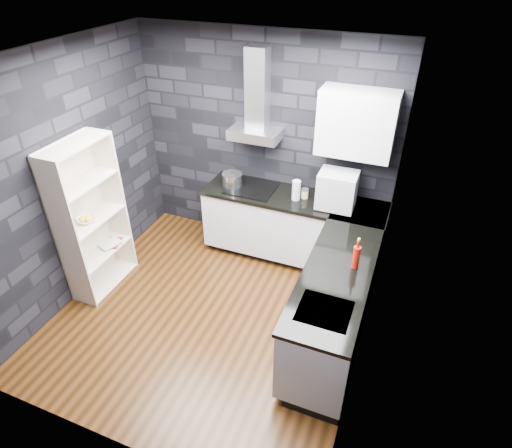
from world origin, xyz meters
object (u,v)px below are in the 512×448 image
Objects in this scene: bookshelf at (91,219)px; appliance_garage at (337,190)px; fruit_bowl at (86,220)px; red_bottle at (356,257)px; glass_vase at (296,190)px; storage_jar at (305,194)px; utensil_crock at (324,192)px; pot at (232,180)px.

appliance_garage is at bearing 17.48° from bookshelf.
red_bottle is at bearing 6.36° from fruit_bowl.
glass_vase is at bearing 33.88° from fruit_bowl.
red_bottle is at bearing -53.17° from storage_jar.
glass_vase is 0.35m from utensil_crock.
pot is 1.70m from bookshelf.
utensil_crock is (1.12, 0.17, -0.02)m from pot.
bookshelf reaches higher than pot.
storage_jar is 2.47m from fruit_bowl.
storage_jar is at bearing -149.28° from utensil_crock.
red_bottle reaches higher than fruit_bowl.
red_bottle is (1.72, -1.02, 0.03)m from pot.
bookshelf is (-2.24, -1.44, -0.06)m from utensil_crock.
pot is 2.06× the size of utensil_crock.
appliance_garage is at bearing -0.47° from glass_vase.
pot is 0.83m from glass_vase.
utensil_crock is 0.50× the size of red_bottle.
pot reaches higher than storage_jar.
storage_jar is at bearing 41.24° from glass_vase.
red_bottle reaches higher than pot.
pot is at bearing 178.38° from glass_vase.
pot is 1.00× the size of glass_vase.
pot is at bearing 38.84° from bookshelf.
bookshelf is at bearing -147.06° from storage_jar.
glass_vase is at bearing 131.64° from red_bottle.
fruit_bowl is at bearing -152.65° from appliance_garage.
utensil_crock is 2.70m from fruit_bowl.
storage_jar is (0.08, 0.07, -0.07)m from glass_vase.
appliance_garage is 2.77m from fruit_bowl.
bookshelf is 0.08m from fruit_bowl.
glass_vase reaches higher than red_bottle.
red_bottle is 2.86m from bookshelf.
appliance_garage is at bearing -1.20° from pot.
fruit_bowl is (-2.84, -0.32, -0.08)m from red_bottle.
red_bottle is at bearing -48.36° from glass_vase.
glass_vase is 0.13m from storage_jar.
red_bottle is (0.89, -1.00, -0.00)m from glass_vase.
appliance_garage is (0.47, -0.00, 0.10)m from glass_vase.
bookshelf is at bearing -153.86° from appliance_garage.
pot is 2.00m from red_bottle.
bookshelf is at bearing -174.94° from red_bottle.
pot is 2.34× the size of storage_jar.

